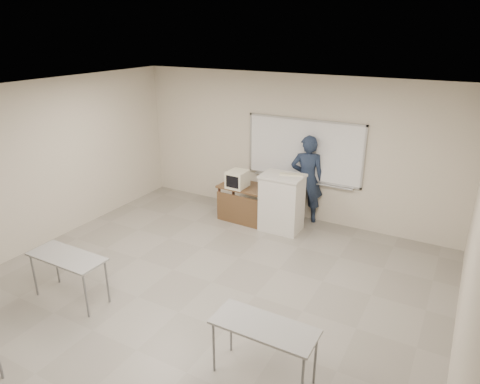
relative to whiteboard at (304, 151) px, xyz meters
The scene contains 10 objects.
floor 4.25m from the whiteboard, 94.32° to the right, with size 7.00×8.00×0.01m, color gray.
whiteboard is the anchor object (origin of this frame).
student_desks 5.39m from the whiteboard, 93.23° to the right, with size 4.40×2.20×0.73m.
instructor_desk 1.50m from the whiteboard, 137.80° to the right, with size 1.34×0.67×0.75m.
podium 1.19m from the whiteboard, 98.91° to the right, with size 0.82×0.60×1.16m.
crt_monitor 1.47m from the whiteboard, 144.43° to the right, with size 0.38×0.43×0.36m.
laptop 0.96m from the whiteboard, 131.86° to the right, with size 0.34×0.31×0.25m.
mouse 1.21m from the whiteboard, 117.82° to the right, with size 0.09×0.06×0.04m, color #A3A4AA.
keyboard 0.75m from the whiteboard, 87.54° to the right, with size 0.45×0.15×0.02m, color beige.
presenter 0.59m from the whiteboard, 38.61° to the right, with size 0.67×0.44×1.85m, color black.
Camera 1 is at (3.26, -4.04, 3.83)m, focal length 32.00 mm.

